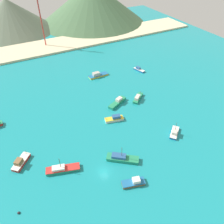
# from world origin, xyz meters

# --- Properties ---
(ground) EXTENTS (260.00, 280.00, 0.50)m
(ground) POSITION_xyz_m (0.00, 30.00, -0.25)
(ground) COLOR teal
(fishing_boat_0) EXTENTS (3.88, 7.10, 2.02)m
(fishing_boat_0) POSITION_xyz_m (47.57, 51.98, 0.72)
(fishing_boat_0) COLOR #14478C
(fishing_boat_0) RESTS_ON ground
(fishing_boat_1) EXTENTS (8.28, 7.23, 2.35)m
(fishing_boat_1) POSITION_xyz_m (31.80, 28.82, 0.88)
(fishing_boat_1) COLOR #198466
(fishing_boat_1) RESTS_ON ground
(fishing_boat_2) EXTENTS (7.70, 4.54, 2.28)m
(fishing_boat_2) POSITION_xyz_m (6.28, -8.31, 0.77)
(fishing_boat_2) COLOR brown
(fishing_boat_2) RESTS_ON ground
(fishing_boat_3) EXTENTS (10.60, 9.00, 6.23)m
(fishing_boat_3) POSITION_xyz_m (7.61, 1.56, 0.89)
(fishing_boat_3) COLOR #198466
(fishing_boat_3) RESTS_ON ground
(fishing_boat_5) EXTENTS (8.08, 4.18, 2.34)m
(fishing_boat_5) POSITION_xyz_m (15.29, 20.99, 0.87)
(fishing_boat_5) COLOR silver
(fishing_boat_5) RESTS_ON ground
(fishing_boat_6) EXTENTS (7.08, 6.53, 5.83)m
(fishing_boat_6) POSITION_xyz_m (31.80, 2.91, 0.83)
(fishing_boat_6) COLOR #14478C
(fishing_boat_6) RESTS_ON ground
(fishing_boat_7) EXTENTS (11.34, 5.90, 5.98)m
(fishing_boat_7) POSITION_xyz_m (-11.85, 6.92, 0.75)
(fishing_boat_7) COLOR #198466
(fishing_boat_7) RESTS_ON ground
(fishing_boat_8) EXTENTS (10.83, 3.46, 2.54)m
(fishing_boat_8) POSITION_xyz_m (24.27, 56.87, 0.87)
(fishing_boat_8) COLOR gold
(fishing_boat_8) RESTS_ON ground
(fishing_boat_9) EXTENTS (7.24, 7.59, 2.70)m
(fishing_boat_9) POSITION_xyz_m (-23.34, 16.04, 0.93)
(fishing_boat_9) COLOR red
(fishing_boat_9) RESTS_ON ground
(fishing_boat_10) EXTENTS (10.58, 6.72, 2.59)m
(fishing_boat_10) POSITION_xyz_m (21.80, 30.25, 0.90)
(fishing_boat_10) COLOR #198466
(fishing_boat_10) RESTS_ON ground
(buoy_0) EXTENTS (0.80, 0.80, 0.80)m
(buoy_0) POSITION_xyz_m (-27.15, -1.22, 0.14)
(buoy_0) COLOR #232328
(buoy_0) RESTS_ON ground
(beach_strip) EXTENTS (247.00, 25.06, 1.20)m
(beach_strip) POSITION_xyz_m (0.00, 107.59, 0.60)
(beach_strip) COLOR beige
(beach_strip) RESTS_ON ground
(hill_central) EXTENTS (64.16, 64.16, 23.52)m
(hill_central) POSITION_xyz_m (-4.63, 152.15, 11.76)
(hill_central) COLOR #60705B
(hill_central) RESTS_ON ground
(hill_east) EXTENTS (87.42, 87.42, 31.15)m
(hill_east) POSITION_xyz_m (60.32, 143.49, 15.58)
(hill_east) COLOR #476B47
(hill_east) RESTS_ON ground
(radio_tower) EXTENTS (3.68, 2.94, 36.76)m
(radio_tower) POSITION_xyz_m (10.08, 109.61, 18.75)
(radio_tower) COLOR #B7332D
(radio_tower) RESTS_ON ground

